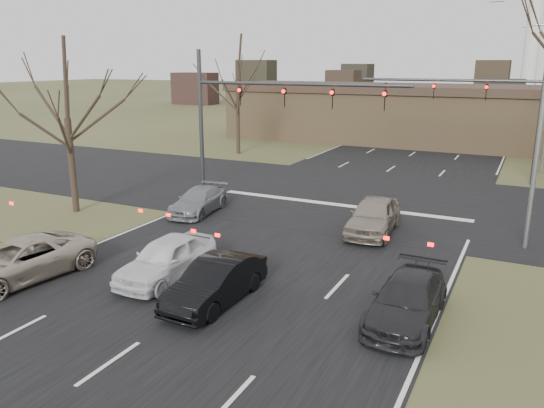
% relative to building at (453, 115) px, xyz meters
% --- Properties ---
extents(ground, '(360.00, 360.00, 0.00)m').
position_rel_building_xyz_m(ground, '(-2.00, -38.00, -2.67)').
color(ground, '#424524').
rests_on(ground, ground).
extents(road_main, '(14.00, 300.00, 0.02)m').
position_rel_building_xyz_m(road_main, '(-2.00, 22.00, -2.66)').
color(road_main, black).
rests_on(road_main, ground).
extents(road_cross, '(200.00, 14.00, 0.02)m').
position_rel_building_xyz_m(road_cross, '(-2.00, -23.00, -2.65)').
color(road_cross, black).
rests_on(road_cross, ground).
extents(building, '(42.40, 10.40, 5.30)m').
position_rel_building_xyz_m(building, '(0.00, 0.00, 0.00)').
color(building, olive).
rests_on(building, ground).
extents(mast_arm_near, '(12.12, 0.24, 8.00)m').
position_rel_building_xyz_m(mast_arm_near, '(-7.23, -25.00, 2.41)').
color(mast_arm_near, '#383A3D').
rests_on(mast_arm_near, ground).
extents(mast_arm_far, '(11.12, 0.24, 8.00)m').
position_rel_building_xyz_m(mast_arm_far, '(4.18, -15.00, 2.35)').
color(mast_arm_far, '#383A3D').
rests_on(mast_arm_far, ground).
extents(streetlight_right_near, '(2.34, 0.25, 10.00)m').
position_rel_building_xyz_m(streetlight_right_near, '(6.82, -28.00, 2.92)').
color(streetlight_right_near, gray).
rests_on(streetlight_right_near, ground).
extents(tree_left_near, '(5.10, 5.10, 8.50)m').
position_rel_building_xyz_m(tree_left_near, '(-13.50, -32.00, 3.90)').
color(tree_left_near, black).
rests_on(tree_left_near, ground).
extents(tree_left_far, '(5.70, 5.70, 9.50)m').
position_rel_building_xyz_m(tree_left_far, '(-15.00, -13.00, 4.68)').
color(tree_left_far, black).
rests_on(tree_left_far, ground).
extents(car_silver_suv, '(3.02, 5.39, 1.42)m').
position_rel_building_xyz_m(car_silver_suv, '(-8.50, -39.30, -1.95)').
color(car_silver_suv, '#B8A995').
rests_on(car_silver_suv, ground).
extents(car_white_sedan, '(1.74, 4.32, 1.47)m').
position_rel_building_xyz_m(car_white_sedan, '(-4.04, -36.94, -1.93)').
color(car_white_sedan, white).
rests_on(car_white_sedan, ground).
extents(car_black_hatch, '(1.53, 4.19, 1.37)m').
position_rel_building_xyz_m(car_black_hatch, '(-1.50, -37.82, -1.98)').
color(car_black_hatch, black).
rests_on(car_black_hatch, ground).
extents(car_charcoal_sedan, '(1.81, 4.43, 1.28)m').
position_rel_building_xyz_m(car_charcoal_sedan, '(4.09, -36.40, -2.02)').
color(car_charcoal_sedan, black).
rests_on(car_charcoal_sedan, ground).
extents(car_grey_ahead, '(2.26, 4.41, 1.22)m').
position_rel_building_xyz_m(car_grey_ahead, '(-7.79, -29.46, -2.05)').
color(car_grey_ahead, gray).
rests_on(car_grey_ahead, ground).
extents(car_silver_ahead, '(2.16, 4.72, 1.57)m').
position_rel_building_xyz_m(car_silver_ahead, '(0.92, -28.76, -1.88)').
color(car_silver_ahead, gray).
rests_on(car_silver_ahead, ground).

